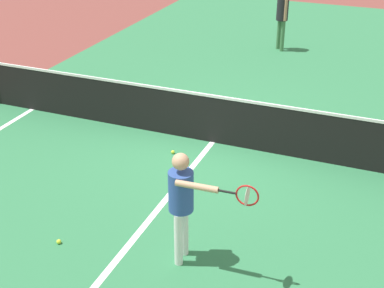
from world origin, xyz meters
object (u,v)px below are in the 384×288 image
(net, at_px, (213,118))
(tennis_ball_mid_court, at_px, (59,242))
(player_near, at_px, (183,197))
(tennis_ball_near_net, at_px, (173,152))
(player_far, at_px, (282,13))

(net, distance_m, tennis_ball_mid_court, 3.84)
(player_near, relative_size, tennis_ball_near_net, 24.02)
(player_far, bearing_deg, tennis_ball_near_net, -92.50)
(net, xyz_separation_m, player_near, (0.82, -3.35, 0.49))
(tennis_ball_near_net, bearing_deg, net, 53.82)
(tennis_ball_mid_court, bearing_deg, net, 76.11)
(player_far, bearing_deg, net, -87.97)
(player_near, relative_size, player_far, 0.93)
(player_near, xyz_separation_m, tennis_ball_mid_court, (-1.73, -0.35, -0.95))
(player_far, distance_m, tennis_ball_near_net, 6.87)
(player_near, xyz_separation_m, tennis_ball_near_net, (-1.33, 2.65, -0.95))
(tennis_ball_near_net, relative_size, tennis_ball_mid_court, 1.00)
(player_near, height_order, tennis_ball_near_net, player_near)
(net, relative_size, tennis_ball_near_net, 153.00)
(net, height_order, player_near, player_near)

